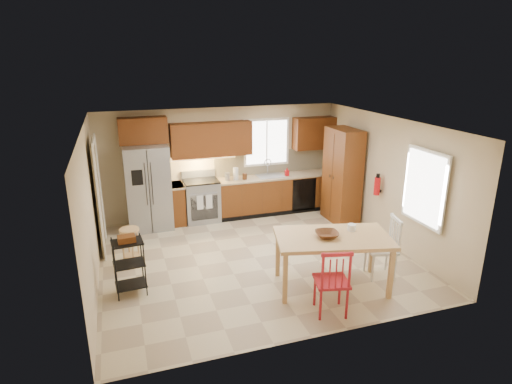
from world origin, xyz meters
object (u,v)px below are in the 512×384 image
at_px(table_jar, 352,229).
at_px(bar_stool, 131,247).
at_px(chair_red, 331,280).
at_px(soap_bottle, 287,172).
at_px(pantry, 342,176).
at_px(fire_extinguisher, 377,186).
at_px(table_bowl, 327,237).
at_px(dining_table, 332,262).
at_px(range_stove, 202,201).
at_px(refrigerator, 148,188).
at_px(chair_white, 381,248).
at_px(utility_cart, 129,267).

distance_m(table_jar, bar_stool, 3.85).
bearing_deg(chair_red, soap_bottle, 90.20).
distance_m(pantry, fire_extinguisher, 1.07).
height_order(table_bowl, table_jar, table_jar).
height_order(fire_extinguisher, dining_table, fire_extinguisher).
xyz_separation_m(table_bowl, table_jar, (0.50, 0.11, 0.03)).
height_order(pantry, table_jar, pantry).
height_order(range_stove, chair_red, chair_red).
bearing_deg(pantry, table_bowl, -123.35).
height_order(refrigerator, table_bowl, refrigerator).
bearing_deg(table_bowl, range_stove, 109.99).
bearing_deg(range_stove, dining_table, -68.43).
bearing_deg(chair_white, table_bowl, 106.24).
height_order(pantry, chair_red, pantry).
bearing_deg(fire_extinguisher, range_stove, 147.38).
distance_m(chair_red, table_bowl, 0.78).
bearing_deg(refrigerator, pantry, -12.62).
distance_m(pantry, utility_cart, 5.03).
height_order(pantry, fire_extinguisher, pantry).
height_order(soap_bottle, chair_white, soap_bottle).
bearing_deg(refrigerator, chair_white, -44.48).
height_order(chair_white, table_bowl, chair_white).
distance_m(refrigerator, bar_stool, 1.88).
height_order(refrigerator, chair_red, refrigerator).
bearing_deg(utility_cart, refrigerator, 74.09).
height_order(fire_extinguisher, bar_stool, fire_extinguisher).
distance_m(soap_bottle, bar_stool, 4.09).
bearing_deg(utility_cart, dining_table, -18.94).
relative_size(fire_extinguisher, chair_white, 0.34).
bearing_deg(dining_table, bar_stool, 163.39).
height_order(soap_bottle, dining_table, soap_bottle).
distance_m(refrigerator, chair_red, 4.71).
relative_size(chair_white, bar_stool, 1.49).
bearing_deg(refrigerator, chair_red, -61.98).
relative_size(refrigerator, dining_table, 1.02).
relative_size(soap_bottle, pantry, 0.09).
relative_size(chair_red, table_bowl, 2.90).
bearing_deg(table_jar, fire_extinguisher, 45.39).
bearing_deg(pantry, range_stove, 161.71).
xyz_separation_m(dining_table, utility_cart, (-3.09, 0.79, 0.03)).
xyz_separation_m(chair_red, chair_white, (1.30, 0.70, 0.00)).
relative_size(refrigerator, bar_stool, 2.57).
xyz_separation_m(refrigerator, table_bowl, (2.44, -3.49, -0.03)).
height_order(refrigerator, fire_extinguisher, refrigerator).
relative_size(dining_table, chair_red, 1.70).
relative_size(refrigerator, pantry, 0.87).
xyz_separation_m(pantry, bar_stool, (-4.61, -0.80, -0.70)).
xyz_separation_m(chair_red, table_jar, (0.74, 0.76, 0.39)).
distance_m(dining_table, bar_stool, 3.51).
relative_size(soap_bottle, chair_red, 0.18).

